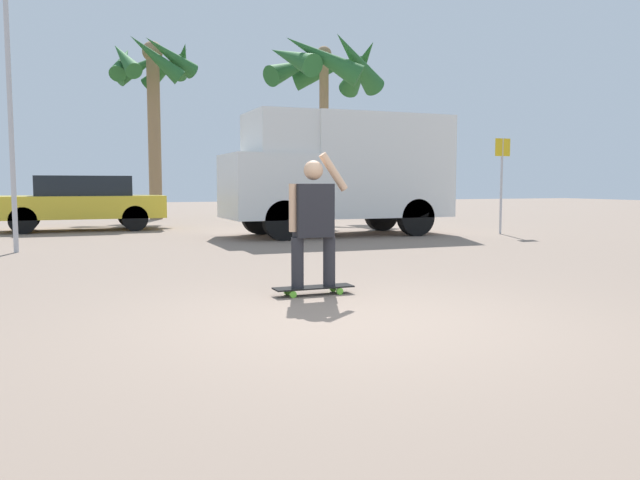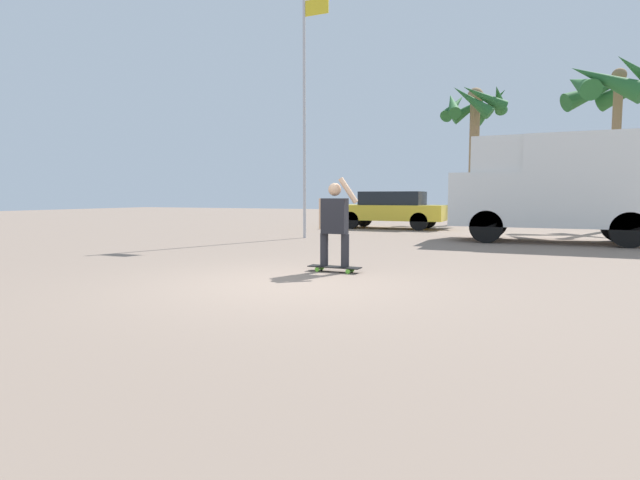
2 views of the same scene
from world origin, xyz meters
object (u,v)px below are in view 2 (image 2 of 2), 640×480
at_px(palm_tree_near_van, 620,88).
at_px(parked_car_yellow, 391,209).
at_px(palm_tree_center_background, 475,113).
at_px(skateboard, 334,267).
at_px(person_skateboarder, 335,220).
at_px(camper_van, 559,184).
at_px(flagpole, 306,105).

bearing_deg(palm_tree_near_van, parked_car_yellow, -165.84).
bearing_deg(parked_car_yellow, palm_tree_center_background, 62.29).
height_order(skateboard, parked_car_yellow, parked_car_yellow).
relative_size(skateboard, person_skateboarder, 0.61).
distance_m(camper_van, parked_car_yellow, 7.26).
xyz_separation_m(parked_car_yellow, flagpole, (-1.17, -5.51, 3.28)).
distance_m(skateboard, camper_van, 8.61).
distance_m(person_skateboarder, palm_tree_near_van, 15.49).
xyz_separation_m(skateboard, palm_tree_near_van, (5.75, 13.70, 5.18)).
height_order(palm_tree_center_background, flagpole, flagpole).
xyz_separation_m(person_skateboarder, parked_car_yellow, (-2.30, 11.67, -0.11)).
distance_m(parked_car_yellow, palm_tree_center_background, 7.04).
distance_m(skateboard, flagpole, 8.12).
height_order(skateboard, palm_tree_near_van, palm_tree_near_van).
relative_size(skateboard, camper_van, 0.17).
bearing_deg(skateboard, palm_tree_near_van, 67.24).
bearing_deg(palm_tree_near_van, flagpole, -140.72).
bearing_deg(palm_tree_near_van, person_skateboarder, -112.76).
height_order(skateboard, camper_van, camper_van).
relative_size(skateboard, flagpole, 0.12).
xyz_separation_m(person_skateboarder, flagpole, (-3.47, 6.17, 3.18)).
bearing_deg(person_skateboarder, flagpole, 119.34).
distance_m(person_skateboarder, camper_van, 8.50).
height_order(person_skateboarder, camper_van, camper_van).
height_order(camper_van, palm_tree_center_background, palm_tree_center_background).
relative_size(parked_car_yellow, palm_tree_center_background, 0.69).
bearing_deg(person_skateboarder, parked_car_yellow, 101.14).
xyz_separation_m(skateboard, parked_car_yellow, (-2.30, 11.67, 0.71)).
distance_m(skateboard, palm_tree_near_van, 15.74).
bearing_deg(person_skateboarder, palm_tree_near_van, 67.24).
xyz_separation_m(camper_van, palm_tree_center_background, (-3.40, 8.95, 3.51)).
bearing_deg(camper_van, flagpole, -168.41).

